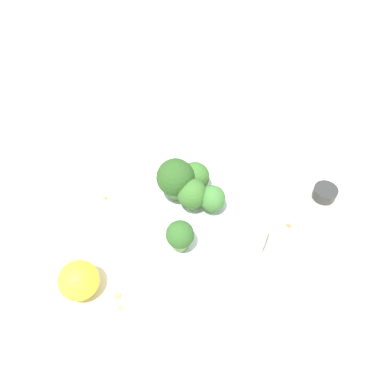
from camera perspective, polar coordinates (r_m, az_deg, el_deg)
name	(u,v)px	position (r m, az deg, el deg)	size (l,w,h in m)	color
ground_plane	(192,225)	(0.54, 0.00, -5.03)	(3.00, 3.00, 0.00)	beige
bowl	(192,216)	(0.52, 0.00, -3.71)	(0.21, 0.21, 0.04)	silver
broccoli_floret_0	(192,194)	(0.48, 0.02, -0.25)	(0.04, 0.04, 0.05)	#8EB770
broccoli_floret_1	(195,177)	(0.51, 0.43, 2.25)	(0.04, 0.04, 0.05)	#7A9E5B
broccoli_floret_2	(176,178)	(0.49, -2.44, 2.18)	(0.05, 0.05, 0.06)	#7A9E5B
broccoli_floret_3	(180,236)	(0.45, -1.84, -6.66)	(0.03, 0.03, 0.05)	#7A9E5B
broccoli_floret_4	(212,199)	(0.49, 3.11, -1.03)	(0.03, 0.03, 0.04)	#8EB770
pepper_shaker	(319,205)	(0.55, 18.85, -1.85)	(0.03, 0.03, 0.07)	silver
lemon_wedge	(79,280)	(0.49, -16.86, -12.75)	(0.05, 0.05, 0.05)	yellow
almond_crumb_0	(289,225)	(0.56, 14.55, -4.85)	(0.01, 0.00, 0.01)	olive
almond_crumb_1	(121,307)	(0.49, -10.82, -16.82)	(0.01, 0.00, 0.01)	tan
almond_crumb_2	(116,294)	(0.50, -11.53, -14.98)	(0.01, 0.01, 0.01)	tan
almond_crumb_3	(105,197)	(0.58, -13.14, -0.79)	(0.01, 0.00, 0.01)	#AD7F4C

